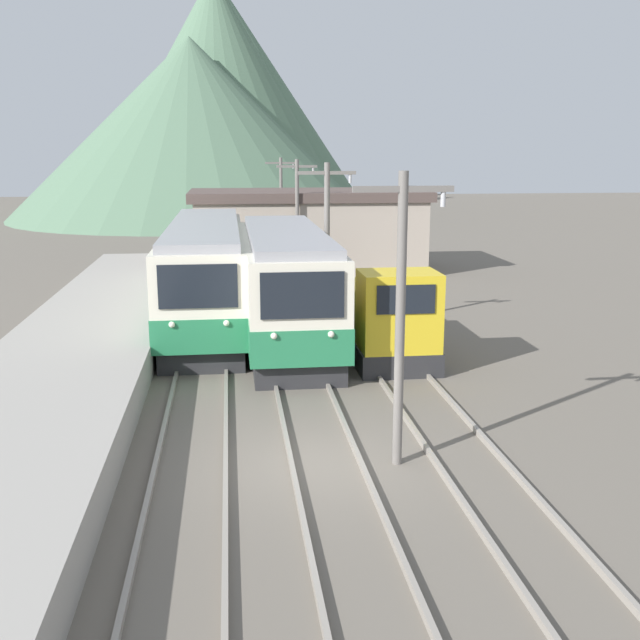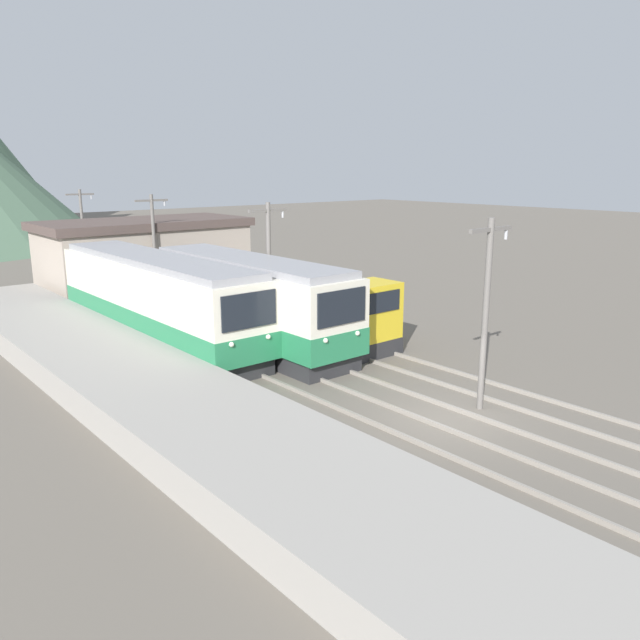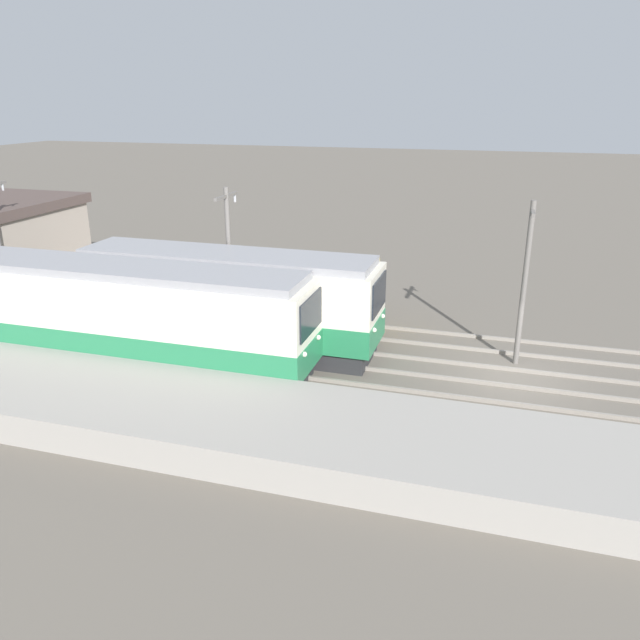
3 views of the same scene
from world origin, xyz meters
name	(u,v)px [view 2 (image 2 of 3)]	position (x,y,z in m)	size (l,w,h in m)	color
ground_plane	(442,420)	(0.00, 0.00, 0.00)	(200.00, 200.00, 0.00)	#665E54
platform_left	(276,467)	(-6.25, 0.00, 0.49)	(4.50, 54.00, 0.98)	gray
track_left	(382,442)	(-2.60, 0.00, 0.07)	(1.54, 60.00, 0.14)	gray
track_center	(446,417)	(0.20, 0.00, 0.07)	(1.54, 60.00, 0.14)	gray
track_right	(503,394)	(3.20, 0.00, 0.07)	(1.54, 60.00, 0.14)	gray
commuter_train_left	(157,303)	(-2.60, 13.75, 1.77)	(2.84, 14.60, 3.83)	#28282B
commuter_train_center	(248,305)	(0.20, 10.79, 1.77)	(2.84, 12.04, 3.83)	#28282B
shunting_locomotive	(343,319)	(3.20, 8.08, 1.21)	(2.40, 5.54, 3.00)	#28282B
catenary_mast_near	(486,307)	(1.71, -0.13, 3.33)	(2.00, 0.20, 6.05)	slate
catenary_mast_mid	(269,264)	(1.71, 11.32, 3.33)	(2.00, 0.20, 6.05)	slate
catenary_mast_far	(154,242)	(1.71, 22.78, 3.33)	(2.00, 0.20, 6.05)	slate
catenary_mast_distant	(83,228)	(1.71, 34.23, 3.33)	(2.00, 0.20, 6.05)	slate
station_building	(145,254)	(2.56, 26.00, 2.21)	(12.60, 6.30, 4.38)	#AD9E8E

